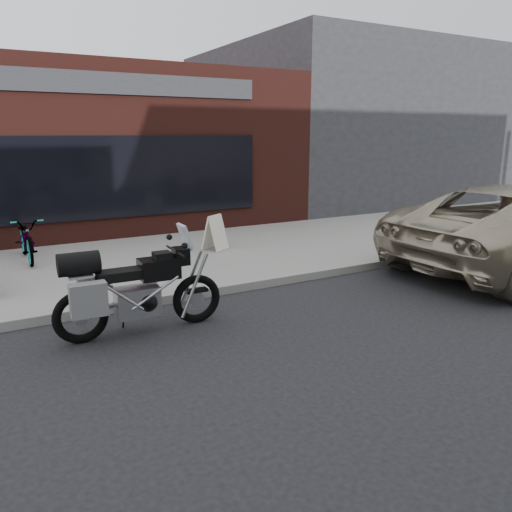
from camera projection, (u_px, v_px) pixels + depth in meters
ground at (405, 391)px, 5.45m from camera, size 120.00×120.00×0.00m
near_sidewalk at (178, 254)px, 11.37m from camera, size 44.00×6.00×0.15m
storefront at (38, 150)px, 15.83m from camera, size 14.00×10.07×4.50m
neighbour_building at (338, 127)px, 21.34m from camera, size 10.00×10.00×6.00m
motorcycle at (130, 290)px, 6.85m from camera, size 2.38×0.77×1.51m
bicycle_front at (27, 239)px, 10.38m from camera, size 0.65×1.77×0.92m
sandwich_sign at (215, 232)px, 11.38m from camera, size 0.67×0.65×0.80m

